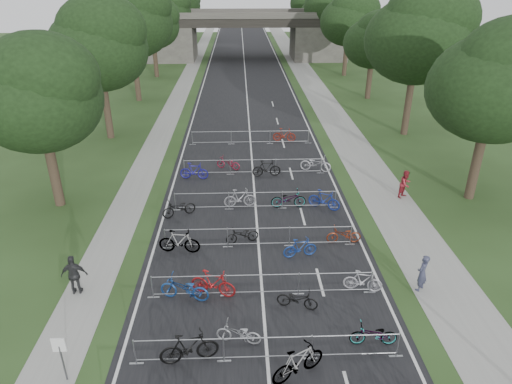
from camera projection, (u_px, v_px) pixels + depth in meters
road at (246, 79)px, 57.83m from camera, size 11.00×140.00×0.01m
sidewalk_right at (308, 79)px, 58.10m from camera, size 3.00×140.00×0.01m
sidewalk_left at (186, 80)px, 57.58m from camera, size 2.00×140.00×0.01m
lane_markings at (246, 79)px, 57.83m from camera, size 0.12×140.00×0.00m
overpass_bridge at (244, 35)px, 69.77m from camera, size 31.00×8.00×7.05m
park_sign at (60, 352)px, 14.81m from camera, size 0.45×0.06×1.83m
tree_left_0 at (39, 96)px, 23.99m from camera, size 6.72×6.72×10.25m
tree_right_0 at (497, 84)px, 24.62m from camera, size 7.17×7.17×10.93m
tree_left_1 at (99, 46)px, 34.42m from camera, size 7.56×7.56×11.53m
tree_right_1 at (420, 36)px, 34.98m from camera, size 8.18×8.18×12.47m
tree_left_2 at (131, 19)px, 44.85m from camera, size 8.40×8.40×12.81m
tree_right_2 at (375, 41)px, 46.62m from camera, size 6.16×6.16×9.39m
tree_left_3 at (153, 24)px, 56.35m from camera, size 6.72×6.72×10.25m
tree_right_3 at (350, 19)px, 56.97m from camera, size 7.17×7.17×10.93m
tree_left_4 at (166, 9)px, 66.77m from camera, size 7.56×7.56×11.53m
tree_right_4 at (332, 5)px, 67.33m from camera, size 8.18×8.18×12.47m
tree_right_5 at (318, 12)px, 78.97m from camera, size 6.16×6.16×9.39m
tree_left_6 at (184, 4)px, 88.70m from camera, size 6.72×6.72×10.25m
tree_right_6 at (309, 2)px, 89.33m from camera, size 7.17×7.17×10.93m
barrier_row_1 at (268, 349)px, 15.90m from camera, size 9.70×0.08×1.10m
barrier_row_2 at (262, 285)px, 19.13m from camera, size 9.70×0.08×1.10m
barrier_row_3 at (259, 237)px, 22.55m from camera, size 9.70×0.08×1.10m
barrier_row_4 at (256, 200)px, 26.14m from camera, size 9.70×0.08×1.10m
barrier_row_5 at (253, 167)px, 30.63m from camera, size 9.70×0.08×1.10m
barrier_row_6 at (251, 137)px, 36.03m from camera, size 9.70×0.08×1.10m
bike_4 at (189, 348)px, 15.82m from camera, size 2.15×0.99×1.25m
bike_5 at (238, 334)px, 16.70m from camera, size 1.77×0.93×0.88m
bike_6 at (298, 362)px, 15.23m from camera, size 2.11×1.53×1.25m
bike_7 at (374, 335)px, 16.61m from camera, size 1.77×0.69×0.92m
bike_8 at (184, 289)px, 18.88m from camera, size 2.22×1.20×1.11m
bike_9 at (213, 283)px, 19.13m from camera, size 2.07×1.15×1.20m
bike_10 at (297, 299)px, 18.45m from camera, size 1.78×1.02×0.89m
bike_11 at (363, 281)px, 19.43m from camera, size 1.72×0.83×1.00m
bike_12 at (179, 242)px, 22.05m from camera, size 2.09×0.82×1.22m
bike_13 at (242, 235)px, 22.91m from camera, size 1.80×1.02×0.89m
bike_14 at (300, 248)px, 21.75m from camera, size 1.73×0.77×1.00m
bike_15 at (344, 235)px, 22.89m from camera, size 1.74×0.61×0.91m
bike_16 at (179, 208)px, 25.39m from camera, size 2.01×1.43×1.00m
bike_17 at (240, 198)px, 26.38m from camera, size 1.91×0.73×1.12m
bike_18 at (288, 199)px, 26.33m from camera, size 2.04×0.77×1.06m
bike_19 at (324, 200)px, 26.15m from camera, size 1.93×1.42×1.15m
bike_20 at (194, 171)px, 29.92m from camera, size 1.94×0.77×1.14m
bike_21 at (228, 163)px, 31.45m from camera, size 1.82×1.25×0.90m
bike_22 at (266, 168)px, 30.31m from camera, size 1.94×0.68×1.15m
bike_23 at (316, 164)px, 31.11m from camera, size 2.23×1.30×1.11m
bike_27 at (284, 135)px, 36.57m from camera, size 1.88×0.75×1.10m
pedestrian_a at (422, 273)px, 19.33m from camera, size 0.74×0.73×1.72m
pedestrian_b at (405, 184)px, 27.40m from camera, size 1.06×1.03×1.72m
pedestrian_c at (74, 275)px, 19.11m from camera, size 1.11×0.52×1.84m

